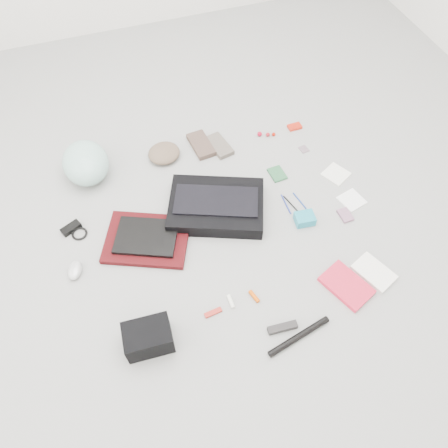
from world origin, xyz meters
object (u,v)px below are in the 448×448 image
object	(u,v)px
laptop	(146,237)
bike_helmet	(86,163)
messenger_bag	(216,206)
book_red	(346,285)
camera_bag	(148,338)
accordion_wallet	(305,219)

from	to	relation	value
laptop	bike_helmet	xyz separation A→B (m)	(-0.20, 0.54, 0.05)
bike_helmet	messenger_bag	bearing A→B (deg)	-40.98
bike_helmet	book_red	bearing A→B (deg)	-49.08
laptop	camera_bag	world-z (taller)	camera_bag
camera_bag	accordion_wallet	distance (m)	0.98
bike_helmet	book_red	size ratio (longest dim) A/B	1.36
bike_helmet	accordion_wallet	size ratio (longest dim) A/B	3.13
messenger_bag	camera_bag	xyz separation A→B (m)	(-0.50, -0.59, 0.02)
bike_helmet	accordion_wallet	bearing A→B (deg)	-36.78
book_red	camera_bag	bearing A→B (deg)	155.23
book_red	accordion_wallet	distance (m)	0.41
messenger_bag	accordion_wallet	xyz separation A→B (m)	(0.41, -0.21, -0.02)
messenger_bag	camera_bag	bearing A→B (deg)	-108.15
messenger_bag	laptop	world-z (taller)	messenger_bag
accordion_wallet	messenger_bag	bearing A→B (deg)	158.50
laptop	bike_helmet	size ratio (longest dim) A/B	0.97
laptop	book_red	xyz separation A→B (m)	(0.82, -0.56, -0.03)
bike_helmet	camera_bag	world-z (taller)	bike_helmet
book_red	accordion_wallet	size ratio (longest dim) A/B	2.31
messenger_bag	bike_helmet	size ratio (longest dim) A/B	1.57
camera_bag	laptop	bearing A→B (deg)	81.90
laptop	messenger_bag	bearing A→B (deg)	33.39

